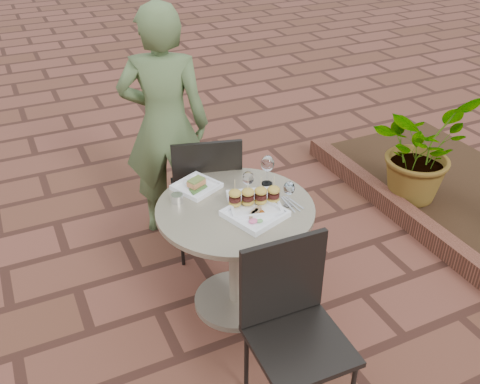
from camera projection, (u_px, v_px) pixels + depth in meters
name	position (u px, v px, depth m)	size (l,w,h in m)	color
ground	(247.00, 335.00, 3.16)	(60.00, 60.00, 0.00)	brown
cafe_table	(235.00, 242.00, 3.14)	(0.90, 0.90, 0.73)	gray
chair_far	(206.00, 187.00, 3.53)	(0.54, 0.54, 0.93)	black
chair_near	(292.00, 317.00, 2.53)	(0.45, 0.45, 0.93)	black
diner	(165.00, 125.00, 3.67)	(0.61, 0.40, 1.68)	#465B32
plate_salmon	(197.00, 186.00, 3.17)	(0.30, 0.30, 0.06)	white
plate_sliders	(254.00, 199.00, 2.99)	(0.35, 0.35, 0.18)	white
plate_tuna	(255.00, 214.00, 2.92)	(0.36, 0.36, 0.03)	white
wine_glass_right	(289.00, 189.00, 2.97)	(0.06, 0.06, 0.15)	white
wine_glass_mid	(248.00, 179.00, 3.05)	(0.07, 0.07, 0.16)	white
wine_glass_far	(268.00, 164.00, 3.15)	(0.08, 0.08, 0.19)	white
steel_ramekin	(177.00, 198.00, 3.04)	(0.07, 0.07, 0.05)	silver
cutlery_set	(291.00, 204.00, 3.03)	(0.08, 0.18, 0.00)	silver
planter_curb	(425.00, 230.00, 3.93)	(0.12, 3.00, 0.15)	brown
potted_plant_a	(419.00, 149.00, 4.15)	(0.76, 0.66, 0.85)	#33662D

